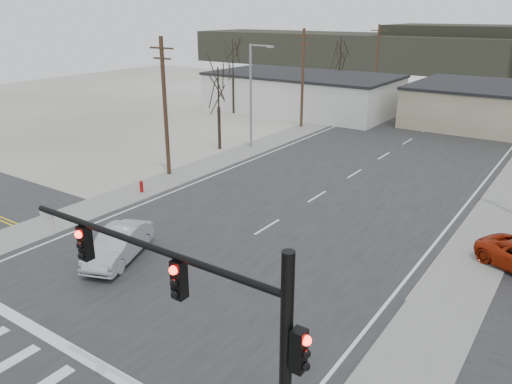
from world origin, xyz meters
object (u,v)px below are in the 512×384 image
car_far_a (445,121)px  car_far_b (423,89)px  traffic_signal_mast (216,328)px  sedan_crossing (118,245)px  fire_hydrant (141,186)px

car_far_a → car_far_b: 22.85m
traffic_signal_mast → car_far_b: 69.05m
traffic_signal_mast → car_far_a: bearing=98.2°
car_far_b → car_far_a: bearing=-60.2°
car_far_a → car_far_b: car_far_b is taller
sedan_crossing → traffic_signal_mast: bearing=-51.9°
traffic_signal_mast → sedan_crossing: bearing=150.0°
traffic_signal_mast → fire_hydrant: bearing=141.9°
traffic_signal_mast → fire_hydrant: 23.39m
traffic_signal_mast → car_far_a: 46.74m
fire_hydrant → car_far_a: (11.44, 31.90, 0.34)m
car_far_b → sedan_crossing: bearing=-79.2°
fire_hydrant → car_far_a: size_ratio=0.17×
fire_hydrant → car_far_a: bearing=70.3°
fire_hydrant → sedan_crossing: (6.33, -7.41, 0.38)m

